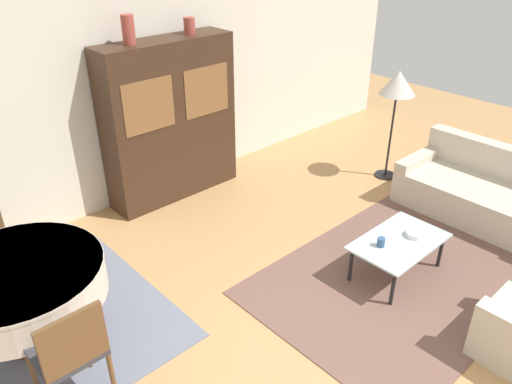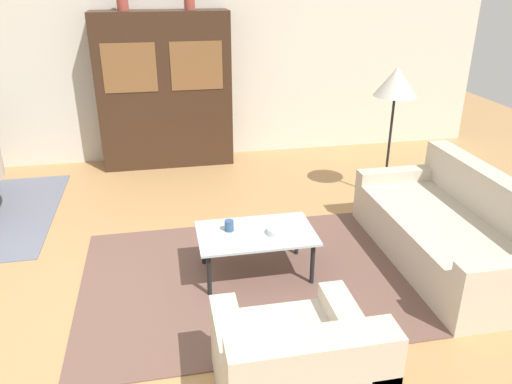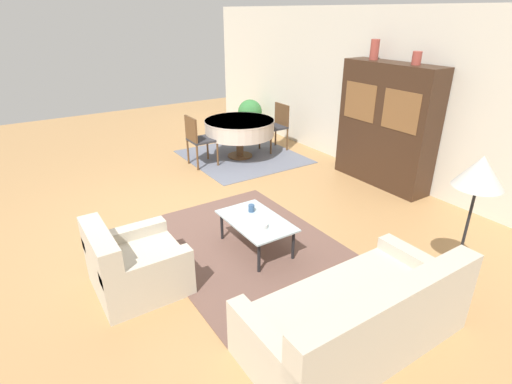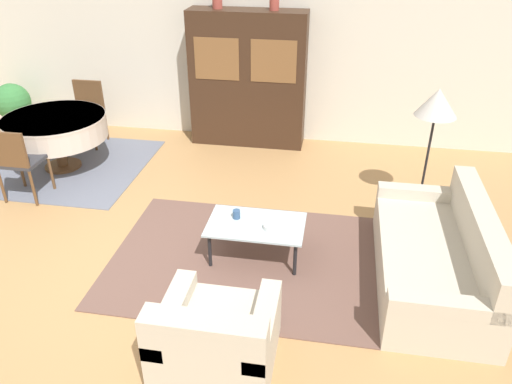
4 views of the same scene
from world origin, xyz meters
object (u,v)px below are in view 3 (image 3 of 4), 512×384
object	(u,v)px
vase_tall	(375,49)
dining_table	(239,128)
potted_plant	(250,114)
coffee_table	(256,223)
armchair	(133,265)
couch	(358,318)
floor_lamp	(479,176)
cup	(251,208)
vase_short	(417,58)
display_cabinet	(386,126)
dining_chair_near	(198,137)
dining_chair_far	(277,124)
bowl	(260,225)

from	to	relation	value
vase_tall	dining_table	bearing A→B (deg)	-145.89
potted_plant	coffee_table	bearing A→B (deg)	-31.57
armchair	vase_tall	bearing A→B (deg)	102.68
couch	coffee_table	size ratio (longest dim) A/B	2.02
coffee_table	floor_lamp	size ratio (longest dim) A/B	0.66
cup	vase_short	size ratio (longest dim) A/B	0.49
cup	armchair	bearing A→B (deg)	-84.12
vase_short	couch	bearing A→B (deg)	-56.35
dining_table	vase_tall	xyz separation A→B (m)	(1.92, 1.30, 1.48)
armchair	display_cabinet	size ratio (longest dim) A/B	0.45
dining_chair_near	cup	size ratio (longest dim) A/B	10.18
display_cabinet	coffee_table	bearing A→B (deg)	-77.96
display_cabinet	cup	xyz separation A→B (m)	(0.40, -2.78, -0.52)
dining_table	vase_tall	bearing A→B (deg)	34.11
couch	armchair	bearing A→B (deg)	127.09
couch	dining_chair_far	world-z (taller)	dining_chair_far
display_cabinet	floor_lamp	xyz separation A→B (m)	(2.34, -1.56, 0.28)
armchair	display_cabinet	bearing A→B (deg)	97.36
vase_tall	potted_plant	distance (m)	3.66
dining_table	vase_short	size ratio (longest dim) A/B	7.22
display_cabinet	vase_short	bearing A→B (deg)	0.15
vase_short	floor_lamp	bearing A→B (deg)	-38.31
couch	coffee_table	bearing A→B (deg)	86.64
dining_table	vase_short	xyz separation A→B (m)	(2.70, 1.30, 1.42)
couch	coffee_table	distance (m)	1.72
dining_chair_far	floor_lamp	bearing A→B (deg)	166.36
couch	floor_lamp	distance (m)	1.70
floor_lamp	bowl	world-z (taller)	floor_lamp
armchair	coffee_table	world-z (taller)	armchair
couch	display_cabinet	distance (m)	3.82
floor_lamp	vase_short	distance (m)	2.63
display_cabinet	potted_plant	world-z (taller)	display_cabinet
armchair	coffee_table	size ratio (longest dim) A/B	0.90
cup	potted_plant	size ratio (longest dim) A/B	0.12
coffee_table	couch	bearing A→B (deg)	-3.36
couch	dining_table	bearing A→B (deg)	70.52
cup	potted_plant	world-z (taller)	potted_plant
armchair	cup	bearing A→B (deg)	95.88
floor_lamp	vase_tall	world-z (taller)	vase_tall
dining_chair_far	cup	world-z (taller)	dining_chair_far
bowl	vase_short	distance (m)	3.34
display_cabinet	potted_plant	distance (m)	3.73
floor_lamp	potted_plant	bearing A→B (deg)	167.38
dining_chair_near	cup	xyz separation A→B (m)	(2.73, -0.60, -0.10)
display_cabinet	armchair	bearing A→B (deg)	-82.64
couch	dining_chair_near	xyz separation A→B (m)	(-4.66, 0.77, 0.27)
armchair	vase_short	bearing A→B (deg)	92.57
armchair	vase_tall	world-z (taller)	vase_tall
coffee_table	bowl	distance (m)	0.19
dining_table	bowl	size ratio (longest dim) A/B	7.56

